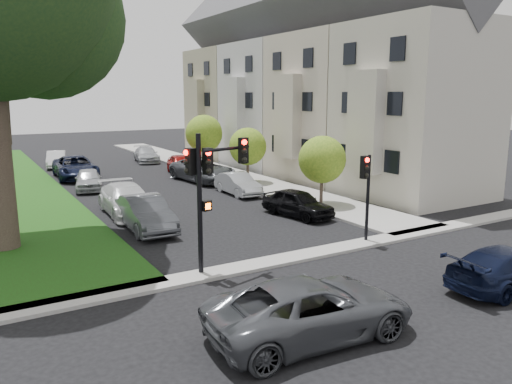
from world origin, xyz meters
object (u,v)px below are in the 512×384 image
traffic_signal_secondary (366,182)px  car_parked_9 (56,159)px  traffic_signal_main (209,178)px  car_cross_near (311,309)px  car_cross_far (510,268)px  car_parked_0 (298,203)px  car_parked_4 (146,155)px  small_tree_a (322,160)px  small_tree_c (204,134)px  car_parked_2 (203,170)px  small_tree_b (248,147)px  car_parked_5 (145,214)px  car_parked_1 (238,184)px  car_parked_3 (181,164)px  car_parked_8 (76,167)px  car_parked_7 (89,179)px  car_parked_6 (127,200)px

traffic_signal_secondary → car_parked_9: bearing=103.8°
car_parked_9 → traffic_signal_secondary: bearing=-64.6°
traffic_signal_main → car_cross_near: bearing=-87.9°
car_parked_9 → car_cross_far: bearing=-66.0°
car_parked_0 → car_parked_4: bearing=79.9°
small_tree_a → car_parked_0: (-2.46, -1.27, -1.86)m
small_tree_c → car_parked_2: 5.54m
small_tree_b → car_parked_5: small_tree_b is taller
car_parked_1 → small_tree_b: bearing=52.3°
car_parked_3 → car_cross_far: bearing=-78.0°
small_tree_b → car_parked_8: small_tree_b is taller
traffic_signal_secondary → car_parked_0: traffic_signal_secondary is taller
car_parked_8 → car_parked_9: size_ratio=1.42×
car_parked_5 → car_parked_2: bearing=55.5°
small_tree_a → car_parked_4: bearing=96.2°
car_cross_near → car_parked_4: (7.02, 33.74, -0.08)m
car_cross_far → car_parked_7: bearing=20.5°
car_parked_2 → car_parked_0: bearing=-97.3°
car_cross_near → car_parked_7: car_cross_near is taller
car_parked_6 → car_parked_7: (-0.19, 7.70, -0.08)m
car_parked_1 → car_parked_9: 19.09m
car_parked_0 → car_parked_4: 23.35m
car_cross_far → traffic_signal_main: bearing=53.7°
car_parked_4 → car_parked_2: bearing=-79.3°
small_tree_a → car_parked_9: bearing=113.6°
car_parked_0 → car_parked_3: 15.42m
traffic_signal_main → car_parked_4: (7.22, 28.38, -2.62)m
car_parked_4 → car_parked_5: car_parked_5 is taller
small_tree_a → car_parked_7: bearing=131.4°
car_cross_near → car_parked_9: size_ratio=1.32×
small_tree_a → car_parked_2: small_tree_a is taller
car_parked_4 → car_parked_6: car_parked_6 is taller
traffic_signal_main → car_parked_3: traffic_signal_main is taller
traffic_signal_main → car_parked_5: (-0.15, 6.39, -2.51)m
car_parked_9 → car_parked_3: bearing=-36.8°
car_parked_2 → car_parked_8: size_ratio=1.00×
car_parked_3 → car_parked_6: bearing=-112.7°
car_parked_8 → car_parked_9: (-0.25, 6.47, -0.13)m
car_parked_2 → car_parked_4: (-0.17, 11.71, -0.14)m
traffic_signal_secondary → car_parked_9: 29.89m
small_tree_c → small_tree_b: bearing=-90.0°
small_tree_c → car_parked_8: 9.92m
car_parked_0 → car_parked_8: 18.84m
car_parked_0 → car_parked_8: car_parked_8 is taller
traffic_signal_main → traffic_signal_secondary: bearing=-0.3°
small_tree_b → car_parked_0: size_ratio=0.94×
car_parked_8 → car_cross_far: bearing=-72.5°
car_parked_0 → car_parked_2: bearing=78.9°
car_cross_near → car_parked_1: 18.17m
car_parked_0 → car_parked_1: bearing=79.2°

